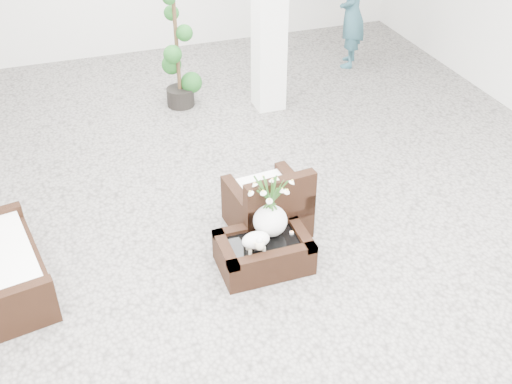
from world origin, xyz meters
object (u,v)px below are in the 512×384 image
object	(u,v)px
coffee_table	(264,253)
topiary	(177,52)
armchair	(267,196)
loveseat	(2,259)

from	to	relation	value
coffee_table	topiary	xyz separation A→B (m)	(0.05, 3.75, 0.68)
armchair	coffee_table	bearing A→B (deg)	62.16
coffee_table	armchair	world-z (taller)	armchair
armchair	loveseat	distance (m)	2.68
topiary	armchair	bearing A→B (deg)	-86.49
coffee_table	topiary	world-z (taller)	topiary
coffee_table	loveseat	world-z (taller)	loveseat
loveseat	topiary	xyz separation A→B (m)	(2.48, 3.25, 0.47)
coffee_table	armchair	xyz separation A→B (m)	(0.24, 0.58, 0.25)
armchair	topiary	bearing A→B (deg)	-91.60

